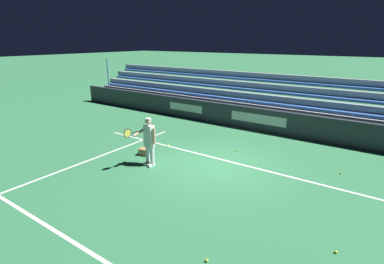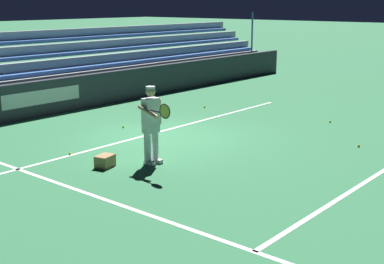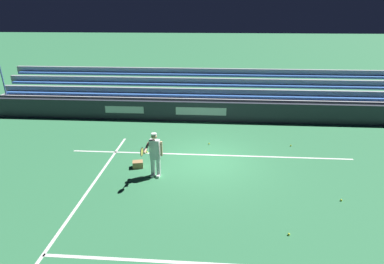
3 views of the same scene
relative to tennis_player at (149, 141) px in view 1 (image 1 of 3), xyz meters
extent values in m
plane|color=#337A4C|center=(-1.98, -1.40, -0.89)|extent=(160.00, 160.00, 0.00)
cube|color=white|center=(-1.98, -1.90, -0.89)|extent=(12.00, 0.10, 0.01)
cube|color=white|center=(2.13, 2.60, -0.89)|extent=(0.10, 12.00, 0.01)
cube|color=white|center=(-1.98, 4.10, -0.89)|extent=(8.22, 0.10, 0.01)
cube|color=#2D333D|center=(-1.98, -6.21, -0.34)|extent=(26.53, 0.24, 1.10)
cube|color=silver|center=(-1.43, -6.08, -0.29)|extent=(2.80, 0.01, 0.44)
cube|color=silver|center=(2.88, -6.08, -0.29)|extent=(2.20, 0.01, 0.40)
cube|color=#9EA3A8|center=(-1.98, -8.01, -0.34)|extent=(25.20, 2.40, 1.10)
cube|color=blue|center=(-1.98, -7.21, 0.29)|extent=(24.70, 0.40, 0.12)
cube|color=#9EA3A8|center=(-1.98, -7.49, 0.43)|extent=(25.20, 0.24, 0.45)
cube|color=blue|center=(-1.98, -8.01, 0.74)|extent=(24.70, 0.40, 0.12)
cube|color=#9EA3A8|center=(-1.98, -8.29, 0.88)|extent=(25.20, 0.24, 0.45)
cube|color=blue|center=(-1.98, -8.81, 1.19)|extent=(24.70, 0.40, 0.12)
cube|color=#9EA3A8|center=(-1.98, -9.09, 1.33)|extent=(25.20, 0.24, 0.45)
cylinder|color=#4C70B2|center=(10.25, -6.91, 0.58)|extent=(0.08, 0.08, 2.95)
cylinder|color=silver|center=(-0.12, -0.02, -0.45)|extent=(0.15, 0.15, 0.88)
cylinder|color=silver|center=(0.10, -0.04, -0.45)|extent=(0.15, 0.15, 0.88)
cube|color=white|center=(-0.11, 0.04, -0.85)|extent=(0.13, 0.29, 0.09)
cube|color=white|center=(0.11, 0.02, -0.85)|extent=(0.13, 0.29, 0.09)
cube|color=silver|center=(-0.01, -0.03, -0.09)|extent=(0.36, 0.25, 0.20)
cube|color=white|center=(-0.01, -0.03, 0.28)|extent=(0.38, 0.24, 0.58)
sphere|color=tan|center=(-0.01, -0.02, 0.71)|extent=(0.21, 0.21, 0.21)
cylinder|color=white|center=(-0.01, -0.02, 0.80)|extent=(0.20, 0.20, 0.05)
cylinder|color=tan|center=(-0.25, -0.01, 0.24)|extent=(0.09, 0.09, 0.56)
cylinder|color=tan|center=(0.25, 0.15, 0.33)|extent=(0.13, 0.59, 0.24)
cylinder|color=black|center=(0.27, 0.39, 0.38)|extent=(0.06, 0.30, 0.03)
torus|color=black|center=(0.29, 0.67, 0.42)|extent=(0.05, 0.31, 0.31)
cylinder|color=#D6D14C|center=(0.29, 0.67, 0.42)|extent=(0.03, 0.27, 0.27)
cube|color=#A87F51|center=(0.82, -0.61, -0.76)|extent=(0.46, 0.39, 0.26)
sphere|color=#CCE533|center=(0.74, -1.94, -0.86)|extent=(0.07, 0.07, 0.07)
sphere|color=#CCE533|center=(-1.95, -3.02, -0.86)|extent=(0.07, 0.07, 0.07)
sphere|color=#CCE533|center=(-4.24, 2.93, -0.86)|extent=(0.07, 0.07, 0.07)
sphere|color=#CCE533|center=(-5.69, -3.07, -0.86)|extent=(0.07, 0.07, 0.07)
sphere|color=#CCE533|center=(-6.31, 1.17, -0.86)|extent=(0.07, 0.07, 0.07)
camera|label=1|loc=(-6.84, 7.15, 3.37)|focal=28.00mm
camera|label=2|loc=(8.06, 7.90, 2.58)|focal=50.00mm
camera|label=3|loc=(-2.04, 9.67, 4.82)|focal=28.00mm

